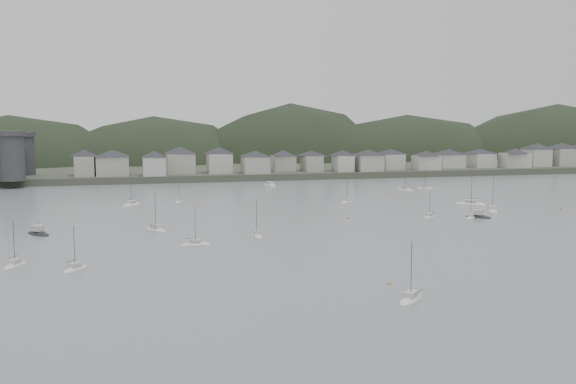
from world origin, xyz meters
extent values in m
plane|color=slate|center=(0.00, 0.00, 0.00)|extent=(900.00, 900.00, 0.00)
cube|color=#383D2D|center=(0.00, 295.00, 1.50)|extent=(900.00, 250.00, 3.00)
ellipsoid|color=black|center=(-110.87, 271.94, -10.14)|extent=(138.98, 92.48, 81.13)
ellipsoid|color=black|center=(-32.30, 272.87, -9.97)|extent=(132.08, 90.41, 79.74)
ellipsoid|color=black|center=(50.65, 272.93, -12.68)|extent=(133.88, 88.37, 101.41)
ellipsoid|color=black|center=(125.95, 267.91, -10.32)|extent=(165.81, 81.78, 82.55)
ellipsoid|color=black|center=(234.44, 265.57, -12.82)|extent=(177.60, 96.61, 102.57)
cylinder|color=#303032|center=(-92.00, 166.00, 12.00)|extent=(10.00, 10.00, 18.00)
cylinder|color=#303032|center=(-92.00, 194.00, 11.50)|extent=(10.00, 10.00, 17.00)
cube|color=#303032|center=(-92.00, 180.00, 9.00)|extent=(3.50, 30.00, 12.00)
cube|color=gray|center=(-65.00, 181.96, 7.29)|extent=(8.34, 12.91, 8.59)
pyramid|color=#242429|center=(-65.00, 181.96, 13.09)|extent=(15.78, 15.78, 3.01)
cube|color=gray|center=(-53.32, 181.32, 7.18)|extent=(13.68, 13.35, 8.36)
pyramid|color=#242429|center=(-53.32, 181.32, 12.82)|extent=(20.07, 20.07, 2.93)
cube|color=#ACAAA1|center=(-35.57, 176.02, 7.04)|extent=(9.78, 10.20, 8.08)
pyramid|color=#242429|center=(-35.57, 176.02, 12.49)|extent=(14.83, 14.83, 2.83)
cube|color=gray|center=(-23.51, 185.65, 7.55)|extent=(12.59, 13.33, 9.09)
pyramid|color=#242429|center=(-23.51, 185.65, 13.68)|extent=(19.24, 19.24, 3.18)
cube|color=#ACAAA1|center=(-5.75, 184.10, 7.43)|extent=(10.74, 12.17, 8.87)
pyramid|color=#242429|center=(-5.75, 184.10, 13.42)|extent=(17.01, 17.01, 3.10)
cube|color=gray|center=(9.92, 177.53, 6.85)|extent=(11.63, 12.09, 7.69)
pyramid|color=#242429|center=(9.92, 177.53, 12.04)|extent=(17.61, 17.61, 2.69)
cube|color=gray|center=(25.25, 186.19, 6.72)|extent=(10.37, 9.35, 7.44)
pyramid|color=#242429|center=(25.25, 186.19, 11.74)|extent=(14.65, 14.65, 2.60)
cube|color=gray|center=(38.63, 183.79, 6.61)|extent=(8.24, 12.20, 7.22)
pyramid|color=#242429|center=(38.63, 183.79, 11.48)|extent=(15.17, 15.17, 2.53)
cube|color=#ACAAA1|center=(52.50, 178.55, 6.73)|extent=(8.06, 10.91, 7.46)
pyramid|color=#242429|center=(52.50, 178.55, 11.77)|extent=(14.08, 14.08, 2.61)
cube|color=gray|center=(64.81, 177.06, 6.83)|extent=(11.73, 11.78, 7.66)
pyramid|color=#242429|center=(64.81, 177.06, 12.00)|extent=(17.46, 17.46, 2.68)
cube|color=#ACAAA1|center=(80.64, 186.91, 6.67)|extent=(10.19, 13.02, 7.33)
pyramid|color=#242429|center=(80.64, 186.91, 11.62)|extent=(17.23, 17.23, 2.57)
cube|color=#ACAAA1|center=(95.55, 178.06, 6.44)|extent=(11.70, 9.81, 6.88)
pyramid|color=#242429|center=(95.55, 178.06, 11.08)|extent=(15.97, 15.97, 2.41)
cube|color=#ACAAA1|center=(112.40, 186.91, 6.50)|extent=(12.83, 12.48, 7.00)
pyramid|color=#242429|center=(112.40, 186.91, 11.22)|extent=(18.79, 18.79, 2.45)
cube|color=#ACAAA1|center=(130.73, 187.42, 6.48)|extent=(11.07, 13.50, 6.97)
pyramid|color=#242429|center=(130.73, 187.42, 11.19)|extent=(18.25, 18.25, 2.44)
cube|color=#ACAAA1|center=(146.02, 179.72, 6.67)|extent=(13.75, 9.12, 7.34)
pyramid|color=#242429|center=(146.02, 179.72, 11.62)|extent=(16.97, 16.97, 2.57)
cube|color=#ACAAA1|center=(162.92, 185.95, 7.53)|extent=(11.37, 11.57, 9.05)
pyramid|color=#242429|center=(162.92, 185.95, 13.63)|extent=(17.03, 17.03, 3.17)
cube|color=gray|center=(177.85, 185.32, 7.54)|extent=(12.07, 13.43, 9.09)
pyramid|color=#242429|center=(177.85, 185.32, 13.68)|extent=(18.93, 18.93, 3.18)
ellipsoid|color=silver|center=(-4.19, -20.00, 0.05)|extent=(6.81, 6.69, 1.45)
cube|color=#B8B8B3|center=(-4.19, -20.00, 1.07)|extent=(2.93, 2.90, 0.70)
cylinder|color=#3F3F42|center=(-4.19, -20.00, 4.72)|extent=(0.12, 0.12, 9.04)
cylinder|color=#3F3F42|center=(-3.26, -20.91, 1.62)|extent=(2.41, 2.34, 0.10)
ellipsoid|color=silver|center=(-45.51, 101.43, 0.05)|extent=(7.27, 8.50, 1.71)
cube|color=#B8B8B3|center=(-45.51, 101.43, 1.20)|extent=(3.29, 3.52, 0.70)
cylinder|color=#3F3F42|center=(-45.51, 101.43, 5.54)|extent=(0.12, 0.12, 10.68)
cylinder|color=#3F3F42|center=(-46.42, 102.67, 1.75)|extent=(2.36, 3.15, 0.10)
ellipsoid|color=silver|center=(46.83, 50.89, 0.05)|extent=(5.35, 5.41, 1.15)
cube|color=#B8B8B3|center=(46.83, 50.89, 0.93)|extent=(2.32, 2.33, 0.70)
cylinder|color=#3F3F42|center=(46.83, 50.89, 3.80)|extent=(0.12, 0.12, 7.21)
cylinder|color=#3F3F42|center=(47.55, 50.15, 1.48)|extent=(1.89, 1.92, 0.10)
ellipsoid|color=silver|center=(-66.90, 18.98, 0.05)|extent=(4.70, 7.12, 1.36)
cube|color=#B8B8B3|center=(-66.90, 18.98, 1.03)|extent=(2.32, 2.78, 0.70)
cylinder|color=#3F3F42|center=(-66.90, 18.98, 4.46)|extent=(0.12, 0.12, 8.52)
cylinder|color=#3F3F42|center=(-67.39, 20.10, 1.58)|extent=(1.31, 2.86, 0.10)
ellipsoid|color=silver|center=(-29.96, 105.68, 0.05)|extent=(4.23, 7.24, 1.38)
cube|color=#B8B8B3|center=(-29.96, 105.68, 1.04)|extent=(2.19, 2.76, 0.70)
cylinder|color=#3F3F42|center=(-29.96, 105.68, 4.51)|extent=(0.12, 0.12, 8.61)
cylinder|color=#3F3F42|center=(-29.57, 104.50, 1.59)|extent=(1.06, 2.98, 0.10)
ellipsoid|color=silver|center=(-39.66, 52.02, 0.05)|extent=(6.21, 7.81, 1.54)
cube|color=#B8B8B3|center=(-39.66, 52.02, 1.12)|extent=(2.87, 3.18, 0.70)
cylinder|color=#3F3F42|center=(-39.66, 52.02, 5.01)|extent=(0.12, 0.12, 9.61)
cylinder|color=#3F3F42|center=(-40.40, 50.85, 1.67)|extent=(1.95, 2.97, 0.10)
ellipsoid|color=silver|center=(-55.62, 13.08, 0.05)|extent=(5.39, 6.23, 1.26)
cube|color=#B8B8B3|center=(-55.62, 13.08, 0.98)|extent=(2.43, 2.59, 0.70)
cylinder|color=#3F3F42|center=(-55.62, 13.08, 4.13)|extent=(0.12, 0.12, 7.86)
cylinder|color=#3F3F42|center=(-56.31, 13.98, 1.53)|extent=(1.78, 2.32, 0.10)
ellipsoid|color=silver|center=(58.59, 120.75, 0.05)|extent=(5.73, 8.64, 1.66)
cube|color=#B8B8B3|center=(58.59, 120.75, 1.18)|extent=(2.83, 3.38, 0.70)
cylinder|color=#3F3F42|center=(58.59, 120.75, 5.37)|extent=(0.12, 0.12, 10.34)
cylinder|color=#3F3F42|center=(58.00, 119.39, 1.73)|extent=(1.58, 3.45, 0.10)
ellipsoid|color=silver|center=(61.44, 76.03, 0.05)|extent=(9.94, 8.75, 2.02)
cube|color=#B8B8B3|center=(61.44, 76.03, 1.36)|extent=(4.15, 3.92, 0.70)
cylinder|color=#3F3F42|center=(61.44, 76.03, 6.50)|extent=(0.12, 0.12, 12.61)
cylinder|color=#3F3F42|center=(62.87, 77.15, 1.91)|extent=(3.64, 2.87, 0.10)
ellipsoid|color=silver|center=(68.79, 124.13, 0.05)|extent=(6.09, 6.57, 1.36)
cube|color=#B8B8B3|center=(68.79, 124.13, 1.03)|extent=(2.69, 2.78, 0.70)
cylinder|color=#3F3F42|center=(68.79, 124.13, 4.45)|extent=(0.12, 0.12, 8.50)
cylinder|color=#3F3F42|center=(67.99, 123.20, 1.58)|extent=(2.08, 2.38, 0.10)
ellipsoid|color=silver|center=(-16.78, 38.18, 0.05)|extent=(2.72, 7.05, 1.38)
cube|color=#B8B8B3|center=(-16.78, 38.18, 1.04)|extent=(1.70, 2.52, 0.70)
cylinder|color=#3F3F42|center=(-16.78, 38.18, 4.51)|extent=(0.12, 0.12, 8.63)
cylinder|color=#3F3F42|center=(-16.87, 36.95, 1.59)|extent=(0.33, 3.10, 0.10)
ellipsoid|color=silver|center=(10.73, 150.00, 0.05)|extent=(5.57, 10.04, 1.91)
cube|color=#B8B8B3|center=(10.73, 150.00, 1.31)|extent=(2.94, 3.80, 0.70)
cylinder|color=#3F3F42|center=(10.73, 150.00, 6.18)|extent=(0.12, 0.12, 11.96)
cylinder|color=#3F3F42|center=(11.20, 151.66, 1.86)|extent=(1.28, 4.17, 0.10)
ellipsoid|color=silver|center=(-31.89, 30.89, 0.05)|extent=(6.81, 2.27, 1.36)
cube|color=#B8B8B3|center=(-31.89, 30.89, 1.03)|extent=(2.40, 1.53, 0.70)
cylinder|color=#3F3F42|center=(-31.89, 30.89, 4.44)|extent=(0.12, 0.12, 8.48)
cylinder|color=#3F3F42|center=(-33.11, 30.91, 1.58)|extent=(3.05, 0.14, 0.10)
ellipsoid|color=silver|center=(36.16, 54.73, 0.05)|extent=(6.22, 5.44, 1.26)
cube|color=#B8B8B3|center=(36.16, 54.73, 0.98)|extent=(2.59, 2.44, 0.70)
cylinder|color=#3F3F42|center=(36.16, 54.73, 4.14)|extent=(0.12, 0.12, 7.87)
cylinder|color=#3F3F42|center=(37.05, 54.04, 1.53)|extent=(2.31, 1.81, 0.10)
ellipsoid|color=silver|center=(60.08, 61.32, 0.05)|extent=(7.30, 9.77, 1.90)
cube|color=#B8B8B3|center=(60.08, 61.32, 1.30)|extent=(3.45, 3.92, 0.70)
cylinder|color=#3F3F42|center=(60.08, 61.32, 6.14)|extent=(0.12, 0.12, 11.87)
cylinder|color=#3F3F42|center=(59.24, 62.81, 1.85)|extent=(2.18, 3.78, 0.10)
ellipsoid|color=silver|center=(24.39, 91.55, 0.05)|extent=(6.13, 5.51, 1.25)
cube|color=#B8B8B3|center=(24.39, 91.55, 0.98)|extent=(2.57, 2.45, 0.70)
cylinder|color=#3F3F42|center=(24.39, 91.55, 4.12)|extent=(0.12, 0.12, 7.84)
cylinder|color=#3F3F42|center=(23.51, 92.26, 1.53)|extent=(2.25, 1.85, 0.10)
ellipsoid|color=black|center=(49.59, 51.47, 0.05)|extent=(6.67, 7.12, 1.58)
cube|color=#B8B8B3|center=(49.59, 51.47, 1.49)|extent=(2.93, 2.95, 1.40)
cylinder|color=#3F3F42|center=(49.59, 51.47, 2.39)|extent=(0.10, 0.10, 1.20)
ellipsoid|color=black|center=(-67.29, 53.00, 0.05)|extent=(7.20, 8.09, 1.76)
cube|color=#B8B8B3|center=(-67.29, 53.00, 1.58)|extent=(3.25, 3.27, 1.40)
cylinder|color=#3F3F42|center=(-67.29, 53.00, 2.48)|extent=(0.10, 0.10, 1.20)
sphere|color=gold|center=(-67.97, 113.26, 0.15)|extent=(0.70, 0.70, 0.70)
sphere|color=gold|center=(-25.87, 98.55, 0.15)|extent=(0.70, 0.70, 0.70)
sphere|color=gold|center=(-3.42, -9.98, 0.15)|extent=(0.70, 0.70, 0.70)
sphere|color=gold|center=(47.95, 112.95, 0.15)|extent=(0.70, 0.70, 0.70)
sphere|color=gold|center=(13.48, 59.20, 0.15)|extent=(0.70, 0.70, 0.70)
sphere|color=gold|center=(83.57, 60.81, 0.15)|extent=(0.70, 0.70, 0.70)
camera|label=1|loc=(-44.86, -106.49, 27.46)|focal=39.38mm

